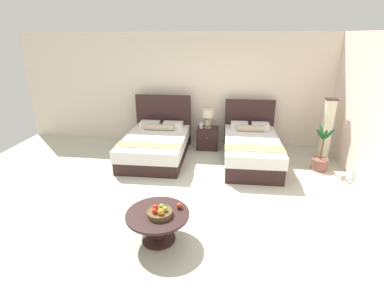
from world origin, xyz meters
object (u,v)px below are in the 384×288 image
Objects in this scene: bed_near_corner at (251,148)px; vase at (201,125)px; table_lamp at (208,116)px; potted_palm at (320,160)px; fruit_bowl at (160,212)px; loose_apple at (179,206)px; floor_lamp_corner at (326,130)px; bed_near_window at (156,145)px; nightstand at (207,138)px; coffee_table at (158,220)px.

bed_near_corner is 1.40m from vase.
potted_palm is at bearing -20.66° from table_lamp.
fruit_bowl is 4.19× the size of loose_apple.
table_lamp is 3.08× the size of vase.
vase is at bearing 90.36° from loose_apple.
table_lamp is at bearing 87.76° from loose_apple.
floor_lamp_corner is at bearing 68.78° from potted_palm.
bed_near_window is at bearing 176.47° from potted_palm.
potted_palm is (2.49, -0.94, -0.61)m from table_lamp.
fruit_bowl is at bearing -93.44° from vase.
floor_lamp_corner is (1.65, 0.32, 0.39)m from bed_near_corner.
bed_near_window reaches higher than nightstand.
bed_near_corner reaches higher than loose_apple.
floor_lamp_corner reaches higher than nightstand.
potted_palm is at bearing -111.22° from floor_lamp_corner.
nightstand is 0.63× the size of coffee_table.
potted_palm reaches higher than vase.
floor_lamp_corner reaches higher than bed_near_window.
bed_near_corner is 1.25m from nightstand.
vase is 3.61m from fruit_bowl.
potted_palm is (1.45, -0.22, -0.10)m from bed_near_corner.
loose_apple is 0.06× the size of floor_lamp_corner.
coffee_table is at bearing -96.54° from table_lamp.
table_lamp is 3.69m from fruit_bowl.
nightstand is 1.56× the size of fruit_bowl.
bed_near_window is 3.65m from potted_palm.
coffee_table is 10.48× the size of loose_apple.
bed_near_window is 2.12× the size of potted_palm.
potted_palm is (3.64, -0.22, -0.08)m from bed_near_window.
fruit_bowl is (0.78, -2.94, 0.18)m from bed_near_window.
bed_near_corner is 1.50× the size of floor_lamp_corner.
bed_near_corner is 3.94× the size of nightstand.
loose_apple is at bearing 29.98° from coffee_table.
floor_lamp_corner is (2.69, -0.40, -0.12)m from table_lamp.
coffee_table is at bearing -150.02° from loose_apple.
floor_lamp_corner is at bearing -6.89° from vase.
coffee_table is 0.36m from loose_apple.
table_lamp is at bearing 31.73° from bed_near_window.
loose_apple is (0.24, 0.20, -0.01)m from fruit_bowl.
nightstand reaches higher than loose_apple.
vase is at bearing 161.63° from potted_palm.
bed_near_corner is at bearing 63.35° from coffee_table.
fruit_bowl is 0.36× the size of potted_palm.
bed_near_window is 1.45m from table_lamp.
floor_lamp_corner is (2.69, -0.38, 0.44)m from nightstand.
table_lamp is 0.27m from vase.
nightstand is at bearing 14.34° from vase.
bed_near_corner is 25.79× the size of loose_apple.
nightstand is 3.44m from loose_apple.
bed_near_window is 4.52× the size of table_lamp.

